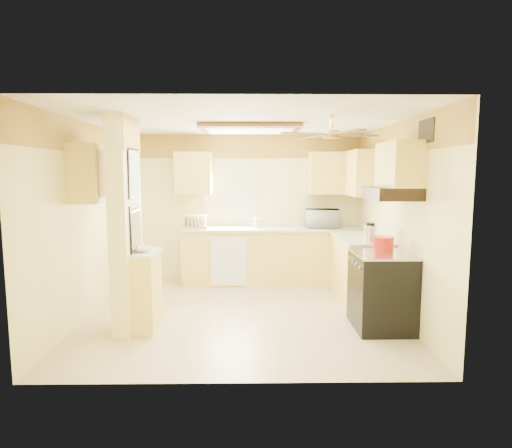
{
  "coord_description": "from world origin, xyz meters",
  "views": [
    {
      "loc": [
        0.1,
        -5.5,
        1.86
      ],
      "look_at": [
        0.18,
        0.35,
        1.15
      ],
      "focal_mm": 30.0,
      "sensor_mm": 36.0,
      "label": 1
    }
  ],
  "objects_px": {
    "dutch_oven": "(383,244)",
    "kettle": "(370,233)",
    "stove": "(381,290)",
    "microwave": "(322,218)",
    "bowl": "(143,249)"
  },
  "relations": [
    {
      "from": "microwave",
      "to": "kettle",
      "type": "bearing_deg",
      "value": 107.99
    },
    {
      "from": "stove",
      "to": "microwave",
      "type": "height_order",
      "value": "microwave"
    },
    {
      "from": "microwave",
      "to": "dutch_oven",
      "type": "distance_m",
      "value": 2.08
    },
    {
      "from": "dutch_oven",
      "to": "bowl",
      "type": "bearing_deg",
      "value": -177.3
    },
    {
      "from": "stove",
      "to": "microwave",
      "type": "relative_size",
      "value": 1.64
    },
    {
      "from": "microwave",
      "to": "dutch_oven",
      "type": "height_order",
      "value": "microwave"
    },
    {
      "from": "stove",
      "to": "bowl",
      "type": "distance_m",
      "value": 2.88
    },
    {
      "from": "dutch_oven",
      "to": "kettle",
      "type": "relative_size",
      "value": 1.02
    },
    {
      "from": "stove",
      "to": "kettle",
      "type": "height_order",
      "value": "kettle"
    },
    {
      "from": "bowl",
      "to": "microwave",
      "type": "bearing_deg",
      "value": 41.25
    },
    {
      "from": "stove",
      "to": "microwave",
      "type": "distance_m",
      "value": 2.28
    },
    {
      "from": "stove",
      "to": "kettle",
      "type": "bearing_deg",
      "value": 87.85
    },
    {
      "from": "bowl",
      "to": "dutch_oven",
      "type": "height_order",
      "value": "dutch_oven"
    },
    {
      "from": "stove",
      "to": "microwave",
      "type": "bearing_deg",
      "value": 99.26
    },
    {
      "from": "bowl",
      "to": "kettle",
      "type": "xyz_separation_m",
      "value": [
        2.85,
        0.64,
        0.09
      ]
    }
  ]
}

